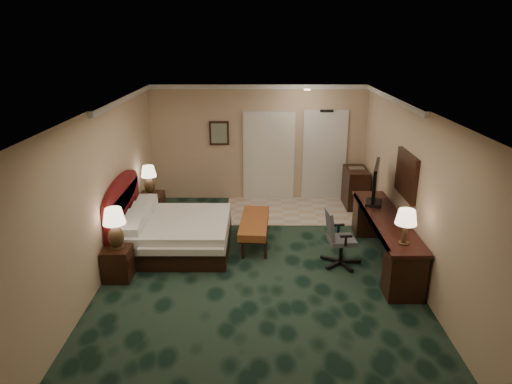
{
  "coord_description": "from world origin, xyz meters",
  "views": [
    {
      "loc": [
        -0.02,
        -6.64,
        3.77
      ],
      "look_at": [
        -0.04,
        0.6,
        1.25
      ],
      "focal_mm": 32.0,
      "sensor_mm": 36.0,
      "label": 1
    }
  ],
  "objects_px": {
    "minibar": "(355,188)",
    "bed": "(178,235)",
    "tv": "(375,184)",
    "desk": "(384,239)",
    "bed_bench": "(254,231)",
    "lamp_far": "(149,180)",
    "lamp_near": "(115,228)",
    "nightstand_near": "(118,263)",
    "nightstand_far": "(152,207)",
    "desk_chair": "(342,238)"
  },
  "relations": [
    {
      "from": "minibar",
      "to": "bed",
      "type": "bearing_deg",
      "value": -148.74
    },
    {
      "from": "bed",
      "to": "tv",
      "type": "distance_m",
      "value": 3.71
    },
    {
      "from": "desk",
      "to": "tv",
      "type": "xyz_separation_m",
      "value": [
        -0.06,
        0.67,
        0.79
      ]
    },
    {
      "from": "tv",
      "to": "bed_bench",
      "type": "bearing_deg",
      "value": -163.52
    },
    {
      "from": "lamp_far",
      "to": "bed_bench",
      "type": "height_order",
      "value": "lamp_far"
    },
    {
      "from": "lamp_near",
      "to": "bed",
      "type": "bearing_deg",
      "value": 52.7
    },
    {
      "from": "nightstand_near",
      "to": "nightstand_far",
      "type": "xyz_separation_m",
      "value": [
        0.02,
        2.41,
        0.03
      ]
    },
    {
      "from": "bed_bench",
      "to": "bed",
      "type": "bearing_deg",
      "value": -165.82
    },
    {
      "from": "bed_bench",
      "to": "minibar",
      "type": "bearing_deg",
      "value": 44.45
    },
    {
      "from": "bed",
      "to": "nightstand_far",
      "type": "relative_size",
      "value": 3.13
    },
    {
      "from": "nightstand_near",
      "to": "bed_bench",
      "type": "xyz_separation_m",
      "value": [
        2.19,
        1.3,
        -0.03
      ]
    },
    {
      "from": "lamp_near",
      "to": "desk_chair",
      "type": "relative_size",
      "value": 0.68
    },
    {
      "from": "bed",
      "to": "bed_bench",
      "type": "height_order",
      "value": "bed"
    },
    {
      "from": "nightstand_near",
      "to": "desk",
      "type": "height_order",
      "value": "desk"
    },
    {
      "from": "nightstand_far",
      "to": "bed_bench",
      "type": "relative_size",
      "value": 0.41
    },
    {
      "from": "bed_bench",
      "to": "minibar",
      "type": "xyz_separation_m",
      "value": [
        2.29,
        1.98,
        0.2
      ]
    },
    {
      "from": "bed",
      "to": "nightstand_near",
      "type": "bearing_deg",
      "value": -127.54
    },
    {
      "from": "nightstand_near",
      "to": "desk",
      "type": "bearing_deg",
      "value": 7.75
    },
    {
      "from": "lamp_near",
      "to": "minibar",
      "type": "height_order",
      "value": "lamp_near"
    },
    {
      "from": "nightstand_far",
      "to": "desk",
      "type": "relative_size",
      "value": 0.21
    },
    {
      "from": "nightstand_far",
      "to": "lamp_near",
      "type": "height_order",
      "value": "lamp_near"
    },
    {
      "from": "desk",
      "to": "tv",
      "type": "bearing_deg",
      "value": 94.88
    },
    {
      "from": "minibar",
      "to": "nightstand_near",
      "type": "bearing_deg",
      "value": -143.86
    },
    {
      "from": "lamp_far",
      "to": "bed_bench",
      "type": "bearing_deg",
      "value": -27.67
    },
    {
      "from": "nightstand_near",
      "to": "tv",
      "type": "relative_size",
      "value": 0.55
    },
    {
      "from": "minibar",
      "to": "tv",
      "type": "bearing_deg",
      "value": -92.68
    },
    {
      "from": "bed",
      "to": "bed_bench",
      "type": "xyz_separation_m",
      "value": [
        1.4,
        0.26,
        -0.05
      ]
    },
    {
      "from": "desk",
      "to": "minibar",
      "type": "bearing_deg",
      "value": 89.21
    },
    {
      "from": "bed",
      "to": "minibar",
      "type": "height_order",
      "value": "minibar"
    },
    {
      "from": "desk_chair",
      "to": "minibar",
      "type": "height_order",
      "value": "desk_chair"
    },
    {
      "from": "bed_bench",
      "to": "minibar",
      "type": "height_order",
      "value": "minibar"
    },
    {
      "from": "nightstand_near",
      "to": "desk",
      "type": "xyz_separation_m",
      "value": [
        4.44,
        0.6,
        0.13
      ]
    },
    {
      "from": "nightstand_near",
      "to": "desk_chair",
      "type": "relative_size",
      "value": 0.54
    },
    {
      "from": "bed_bench",
      "to": "lamp_near",
      "type": "bearing_deg",
      "value": -145.71
    },
    {
      "from": "bed_bench",
      "to": "tv",
      "type": "distance_m",
      "value": 2.39
    },
    {
      "from": "bed",
      "to": "desk",
      "type": "distance_m",
      "value": 3.67
    },
    {
      "from": "bed",
      "to": "lamp_near",
      "type": "height_order",
      "value": "lamp_near"
    },
    {
      "from": "nightstand_near",
      "to": "desk",
      "type": "distance_m",
      "value": 4.49
    },
    {
      "from": "bed",
      "to": "minibar",
      "type": "xyz_separation_m",
      "value": [
        3.68,
        2.24,
        0.15
      ]
    },
    {
      "from": "lamp_near",
      "to": "desk",
      "type": "bearing_deg",
      "value": 7.75
    },
    {
      "from": "lamp_near",
      "to": "desk",
      "type": "height_order",
      "value": "lamp_near"
    },
    {
      "from": "lamp_near",
      "to": "lamp_far",
      "type": "distance_m",
      "value": 2.45
    },
    {
      "from": "bed_bench",
      "to": "minibar",
      "type": "distance_m",
      "value": 3.03
    },
    {
      "from": "nightstand_near",
      "to": "desk_chair",
      "type": "bearing_deg",
      "value": 7.33
    },
    {
      "from": "lamp_near",
      "to": "desk_chair",
      "type": "distance_m",
      "value": 3.72
    },
    {
      "from": "nightstand_near",
      "to": "nightstand_far",
      "type": "bearing_deg",
      "value": 89.46
    },
    {
      "from": "desk",
      "to": "minibar",
      "type": "distance_m",
      "value": 2.67
    },
    {
      "from": "lamp_far",
      "to": "tv",
      "type": "relative_size",
      "value": 0.61
    },
    {
      "from": "desk",
      "to": "tv",
      "type": "relative_size",
      "value": 2.84
    },
    {
      "from": "lamp_far",
      "to": "tv",
      "type": "bearing_deg",
      "value": -15.0
    }
  ]
}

